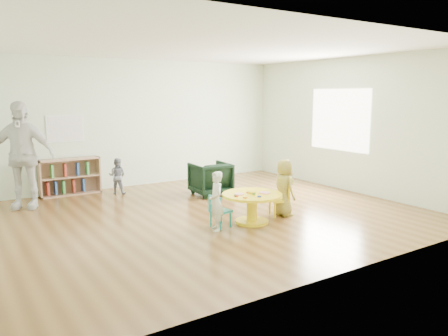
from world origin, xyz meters
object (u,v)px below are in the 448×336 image
(activity_table, at_px, (252,203))
(armchair, at_px, (211,179))
(kid_chair_left, at_px, (219,210))
(adult_caretaker, at_px, (21,155))
(bookshelf, at_px, (69,177))
(child_right, at_px, (284,188))
(child_left, at_px, (216,201))
(toddler, at_px, (117,176))
(kid_chair_right, at_px, (281,199))

(activity_table, relative_size, armchair, 1.30)
(kid_chair_left, bearing_deg, adult_caretaker, -150.34)
(bookshelf, height_order, adult_caretaker, adult_caretaker)
(activity_table, bearing_deg, bookshelf, 117.99)
(bookshelf, distance_m, child_right, 4.49)
(bookshelf, xyz_separation_m, adult_caretaker, (-0.95, -0.67, 0.60))
(armchair, relative_size, adult_caretaker, 0.38)
(armchair, bearing_deg, child_right, 100.56)
(activity_table, relative_size, child_left, 1.06)
(child_right, bearing_deg, child_left, 98.94)
(child_left, relative_size, toddler, 1.22)
(armchair, height_order, toddler, toddler)
(child_right, relative_size, adult_caretaker, 0.50)
(child_right, height_order, adult_caretaker, adult_caretaker)
(kid_chair_right, bearing_deg, activity_table, 114.29)
(armchair, distance_m, toddler, 1.94)
(kid_chair_right, relative_size, child_left, 0.60)
(kid_chair_right, distance_m, armchair, 1.99)
(activity_table, height_order, adult_caretaker, adult_caretaker)
(kid_chair_left, height_order, child_right, child_right)
(armchair, bearing_deg, activity_table, 80.87)
(kid_chair_right, distance_m, child_left, 1.39)
(activity_table, bearing_deg, kid_chair_left, 172.56)
(kid_chair_right, relative_size, toddler, 0.73)
(bookshelf, bearing_deg, toddler, -28.69)
(armchair, bearing_deg, child_left, 64.64)
(activity_table, height_order, toddler, toddler)
(kid_chair_left, bearing_deg, armchair, 143.22)
(activity_table, distance_m, child_right, 0.73)
(kid_chair_right, height_order, child_right, child_right)
(bookshelf, distance_m, toddler, 0.98)
(bookshelf, xyz_separation_m, child_right, (2.66, -3.61, 0.12))
(armchair, distance_m, adult_caretaker, 3.56)
(kid_chair_left, xyz_separation_m, armchair, (1.05, 1.98, 0.06))
(toddler, bearing_deg, kid_chair_right, 158.90)
(armchair, height_order, child_right, child_right)
(toddler, bearing_deg, activity_table, 148.19)
(bookshelf, height_order, armchair, bookshelf)
(kid_chair_left, relative_size, armchair, 0.69)
(activity_table, xyz_separation_m, kid_chair_left, (-0.58, 0.08, -0.06))
(activity_table, height_order, kid_chair_left, activity_table)
(bookshelf, relative_size, adult_caretaker, 0.62)
(activity_table, bearing_deg, toddler, 108.85)
(kid_chair_left, height_order, toddler, toddler)
(kid_chair_right, bearing_deg, armchair, 23.16)
(kid_chair_right, xyz_separation_m, toddler, (-1.77, 3.12, 0.08))
(armchair, distance_m, child_right, 2.02)
(kid_chair_left, height_order, adult_caretaker, adult_caretaker)
(child_left, bearing_deg, toddler, -156.70)
(adult_caretaker, bearing_deg, kid_chair_right, -11.42)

